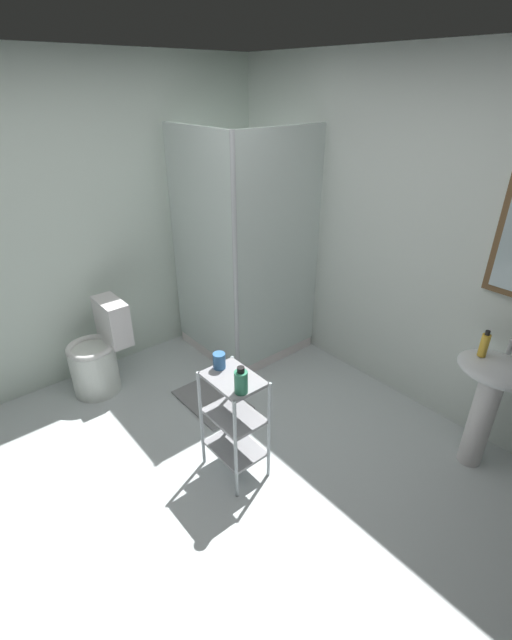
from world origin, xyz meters
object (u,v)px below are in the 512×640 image
at_px(hand_soap_bottle, 484,345).
at_px(toilet, 99,355).
at_px(storage_cart, 234,417).
at_px(bath_mat, 212,400).
at_px(shower_stall, 244,306).
at_px(pedestal_sink, 489,391).
at_px(rinse_cup, 219,361).
at_px(body_wash_bottle_green, 241,381).

bearing_deg(hand_soap_bottle, toilet, -146.05).
relative_size(storage_cart, bath_mat, 1.23).
relative_size(shower_stall, pedestal_sink, 2.47).
height_order(pedestal_sink, bath_mat, pedestal_sink).
distance_m(shower_stall, bath_mat, 0.94).
height_order(toilet, rinse_cup, rinse_cup).
distance_m(rinse_cup, bath_mat, 0.99).
relative_size(toilet, rinse_cup, 7.52).
height_order(shower_stall, bath_mat, shower_stall).
xyz_separation_m(shower_stall, storage_cart, (1.12, -0.97, -0.03)).
bearing_deg(rinse_cup, storage_cart, 0.40).
relative_size(shower_stall, storage_cart, 2.70).
xyz_separation_m(pedestal_sink, rinse_cup, (-1.10, -1.27, 0.21)).
height_order(hand_soap_bottle, rinse_cup, hand_soap_bottle).
distance_m(hand_soap_bottle, body_wash_bottle_green, 1.48).
bearing_deg(toilet, body_wash_bottle_green, 9.24).
height_order(pedestal_sink, storage_cart, pedestal_sink).
distance_m(pedestal_sink, storage_cart, 1.59).
bearing_deg(storage_cart, shower_stall, 139.13).
bearing_deg(body_wash_bottle_green, toilet, -170.76).
xyz_separation_m(toilet, rinse_cup, (1.28, 0.30, 0.48)).
distance_m(body_wash_bottle_green, bath_mat, 1.19).
bearing_deg(storage_cart, rinse_cup, -179.60).
height_order(pedestal_sink, hand_soap_bottle, hand_soap_bottle).
xyz_separation_m(shower_stall, toilet, (-0.29, -1.27, -0.15)).
relative_size(body_wash_bottle_green, bath_mat, 0.28).
height_order(toilet, storage_cart, toilet).
height_order(hand_soap_bottle, body_wash_bottle_green, hand_soap_bottle).
xyz_separation_m(hand_soap_bottle, body_wash_bottle_green, (-0.73, -1.28, -0.07)).
distance_m(shower_stall, pedestal_sink, 2.11).
bearing_deg(toilet, hand_soap_bottle, 33.95).
height_order(storage_cart, hand_soap_bottle, hand_soap_bottle).
bearing_deg(pedestal_sink, storage_cart, -127.26).
relative_size(toilet, storage_cart, 1.03).
relative_size(storage_cart, body_wash_bottle_green, 4.41).
bearing_deg(shower_stall, rinse_cup, -44.53).
distance_m(storage_cart, rinse_cup, 0.38).
xyz_separation_m(storage_cart, bath_mat, (-0.68, 0.28, -0.43)).
relative_size(toilet, hand_soap_bottle, 4.41).
xyz_separation_m(storage_cart, hand_soap_bottle, (0.87, 1.24, 0.45)).
height_order(rinse_cup, bath_mat, rinse_cup).
relative_size(pedestal_sink, body_wash_bottle_green, 4.83).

